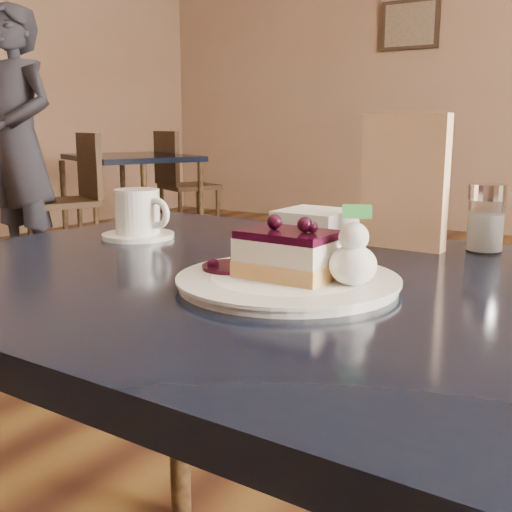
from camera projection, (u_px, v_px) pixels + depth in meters
The scene contains 11 objects.
main_table at pixel (307, 335), 0.82m from camera, with size 1.15×0.78×0.71m.
dessert_plate at pixel (288, 282), 0.77m from camera, with size 0.26×0.26×0.01m, color white.
cheesecake_slice at pixel (288, 254), 0.76m from camera, with size 0.11×0.08×0.06m.
whipped_cream at pixel (353, 265), 0.72m from camera, with size 0.05×0.05×0.05m.
berry_sauce at pixel (232, 267), 0.80m from camera, with size 0.08×0.08×0.01m, color black.
coffee_set at pixel (139, 217), 1.09m from camera, with size 0.13×0.12×0.08m.
menu_card at pixel (404, 182), 0.98m from camera, with size 0.13×0.03×0.21m, color beige.
sugar_shaker at pixel (486, 217), 0.96m from camera, with size 0.06×0.06×0.10m.
napkin_stack at pixel (315, 224), 1.10m from camera, with size 0.11×0.11×0.05m, color white.
bg_table_far_left at pixel (135, 242), 4.59m from camera, with size 1.12×1.65×1.10m.
patron at pixel (17, 143), 3.75m from camera, with size 0.57×0.38×1.57m, color #262630.
Camera 1 is at (0.49, -0.44, 0.90)m, focal length 45.00 mm.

